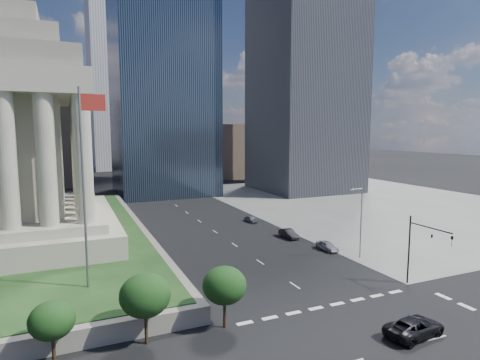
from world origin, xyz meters
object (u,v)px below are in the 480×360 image
flagpole (85,177)px  street_lamp_north (360,219)px  parked_sedan_mid (289,234)px  pickup_truck (415,327)px  parked_sedan_far (251,219)px  parked_sedan_near (327,246)px  traffic_signal_ne (422,243)px

flagpole → street_lamp_north: size_ratio=2.00×
street_lamp_north → parked_sedan_mid: street_lamp_north is taller
pickup_truck → parked_sedan_far: (5.44, 45.13, -0.19)m
street_lamp_north → parked_sedan_near: bearing=110.6°
parked_sedan_near → parked_sedan_far: parked_sedan_near is taller
traffic_signal_ne → parked_sedan_far: (-3.50, 37.51, -4.64)m
pickup_truck → parked_sedan_mid: size_ratio=1.31×
flagpole → traffic_signal_ne: 36.69m
street_lamp_north → parked_sedan_near: (-1.83, 4.87, -4.97)m
flagpole → street_lamp_north: bearing=1.6°
parked_sedan_far → parked_sedan_mid: bearing=-91.7°
parked_sedan_near → parked_sedan_mid: parked_sedan_mid is taller
traffic_signal_ne → parked_sedan_far: size_ratio=2.24×
pickup_truck → parked_sedan_near: (7.94, 23.79, -0.11)m
street_lamp_north → pickup_truck: street_lamp_north is taller
pickup_truck → parked_sedan_far: pickup_truck is taller
traffic_signal_ne → street_lamp_north: bearing=85.8°
street_lamp_north → pickup_truck: bearing=-117.3°
flagpole → parked_sedan_mid: bearing=24.1°
street_lamp_north → flagpole: bearing=-178.4°
flagpole → parked_sedan_near: size_ratio=4.91×
parked_sedan_mid → traffic_signal_ne: bearing=-83.8°
street_lamp_north → parked_sedan_far: street_lamp_north is taller
parked_sedan_near → street_lamp_north: bearing=-70.9°
pickup_truck → parked_sedan_mid: (6.21, 32.08, -0.07)m
parked_sedan_far → street_lamp_north: bearing=-85.7°
flagpole → parked_sedan_far: 42.98m
pickup_truck → parked_sedan_near: pickup_truck is taller
flagpole → parked_sedan_far: bearing=41.4°
pickup_truck → parked_sedan_near: bearing=-25.0°
parked_sedan_near → parked_sedan_far: bearing=95.2°
traffic_signal_ne → parked_sedan_mid: size_ratio=1.81×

